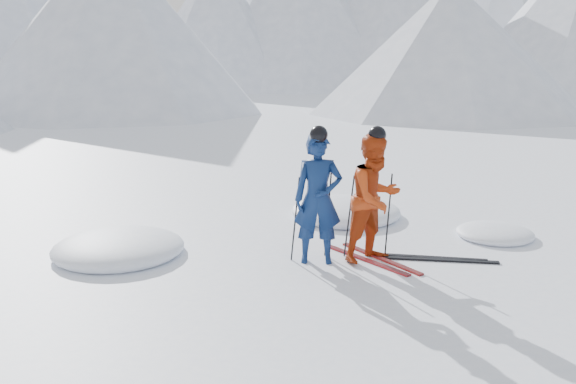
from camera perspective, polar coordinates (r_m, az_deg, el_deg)
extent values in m
plane|color=white|center=(9.31, 13.05, -6.49)|extent=(160.00, 160.00, 0.00)
cone|color=#B2BCD1|center=(58.95, -17.63, 15.24)|extent=(17.69, 17.69, 11.93)
cone|color=#B2BCD1|center=(51.95, -6.70, 15.52)|extent=(19.63, 19.63, 10.85)
cone|color=#B2BCD1|center=(56.37, 0.35, 17.08)|extent=(23.31, 23.31, 14.15)
cone|color=#B2BCD1|center=(58.66, 10.36, 17.08)|extent=(28.94, 28.94, 14.88)
cone|color=silver|center=(64.26, 18.71, 14.41)|extent=(24.45, 24.45, 10.76)
cone|color=#B2BCD1|center=(32.12, 14.75, 12.93)|extent=(14.00, 14.00, 6.50)
cone|color=#B2BCD1|center=(33.64, -16.21, 14.97)|extent=(16.00, 16.00, 9.00)
imported|color=#0D2250|center=(8.87, 2.83, -0.65)|extent=(0.81, 0.65, 1.92)
imported|color=#B0350E|center=(9.02, 8.15, -0.58)|extent=(1.11, 0.99, 1.91)
cylinder|color=black|center=(9.00, 0.68, -2.54)|extent=(0.13, 0.09, 1.28)
cylinder|color=black|center=(9.26, 3.76, -2.12)|extent=(0.13, 0.08, 1.28)
cylinder|color=black|center=(9.20, 5.74, -2.28)|extent=(0.13, 0.10, 1.27)
cylinder|color=black|center=(9.35, 9.38, -2.14)|extent=(0.13, 0.09, 1.27)
cube|color=black|center=(9.24, 7.28, -6.30)|extent=(0.71, 1.61, 0.03)
cube|color=black|center=(9.33, 8.64, -6.14)|extent=(0.60, 1.65, 0.03)
cube|color=black|center=(9.50, 13.10, -5.99)|extent=(1.56, 0.84, 0.03)
cube|color=black|center=(9.43, 14.07, -6.19)|extent=(1.58, 0.79, 0.03)
ellipsoid|color=white|center=(9.81, -15.53, -5.61)|extent=(2.01, 2.01, 0.44)
ellipsoid|color=white|center=(10.89, 18.76, -3.99)|extent=(1.28, 1.28, 0.28)
ellipsoid|color=white|center=(11.61, 5.42, -2.30)|extent=(2.07, 2.07, 0.45)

